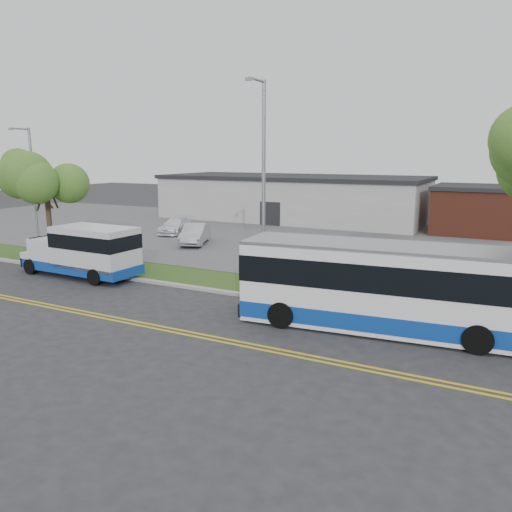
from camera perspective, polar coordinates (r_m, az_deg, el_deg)
The scene contains 18 objects.
ground at distance 23.31m, azimuth -8.91°, elevation -4.36°, with size 140.00×140.00×0.00m, color #28282B.
lane_line_north at distance 20.49m, azimuth -15.34°, elevation -6.87°, with size 70.00×0.12×0.01m, color gold.
lane_line_south at distance 20.28m, azimuth -15.92°, elevation -7.09°, with size 70.00×0.12×0.01m, color gold.
curb at distance 24.15m, azimuth -7.37°, elevation -3.58°, with size 80.00×0.30×0.15m, color #9E9B93.
verge at distance 25.60m, azimuth -5.07°, elevation -2.71°, with size 80.00×3.30×0.10m, color #304C19.
parking_lot at distance 37.99m, azimuth 6.44°, elevation 1.93°, with size 80.00×25.00×0.10m, color #4C4C4F.
commercial_building at distance 49.16m, azimuth 4.18°, elevation 6.65°, with size 25.40×10.40×4.35m.
brick_wing at distance 44.29m, azimuth 23.69°, elevation 4.90°, with size 6.30×7.30×3.90m.
tree_west at distance 33.11m, azimuth -22.94°, elevation 8.54°, with size 4.40×4.40×6.91m.
streetlight_near at distance 23.21m, azimuth 0.80°, elevation 8.82°, with size 0.35×1.53×9.50m.
streetlight_far at distance 37.64m, azimuth -24.19°, elevation 7.70°, with size 0.35×1.53×8.00m.
shuttle_bus at distance 27.50m, azimuth -18.86°, elevation 0.66°, with size 7.10×2.53×2.69m.
transit_bus at distance 18.66m, azimuth 15.91°, elevation -3.59°, with size 11.62×3.71×3.17m.
pedestrian at distance 30.40m, azimuth -16.09°, elevation 0.95°, with size 0.65×0.42×1.77m, color black.
parked_car_a at distance 35.57m, azimuth -6.99°, elevation 2.52°, with size 1.51×4.34×1.43m, color #B2B3B9.
parked_car_b at distance 40.65m, azimuth -9.15°, elevation 3.44°, with size 1.73×4.26×1.24m, color white.
grocery_bag_left at distance 30.57m, azimuth -16.75°, elevation -0.42°, with size 0.32×0.32×0.32m, color white.
grocery_bag_right at distance 30.51m, azimuth -15.29°, elevation -0.36°, with size 0.32×0.32×0.32m, color white.
Camera 1 is at (13.43, -17.97, 6.32)m, focal length 35.00 mm.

